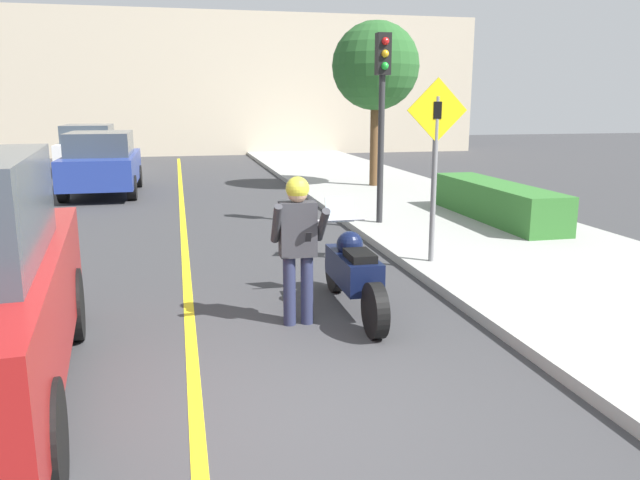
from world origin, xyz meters
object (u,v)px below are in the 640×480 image
(street_tree, at_px, (376,67))
(parked_car_blue, at_px, (102,163))
(motorcycle, at_px, (353,271))
(crossing_sign, at_px, (435,153))
(parked_car_white, at_px, (90,148))
(person_biker, at_px, (298,236))
(traffic_light, at_px, (382,93))

(street_tree, bearing_deg, parked_car_blue, 173.80)
(motorcycle, distance_m, street_tree, 11.03)
(crossing_sign, distance_m, parked_car_blue, 10.89)
(motorcycle, distance_m, parked_car_white, 17.50)
(person_biker, bearing_deg, motorcycle, 21.91)
(person_biker, xyz_separation_m, parked_car_blue, (-3.25, 11.16, -0.16))
(traffic_light, relative_size, parked_car_white, 0.85)
(person_biker, distance_m, street_tree, 11.41)
(street_tree, bearing_deg, traffic_light, -106.40)
(motorcycle, height_order, street_tree, street_tree)
(crossing_sign, bearing_deg, motorcycle, -136.46)
(traffic_light, xyz_separation_m, parked_car_blue, (-5.83, 6.19, -1.77))
(crossing_sign, bearing_deg, parked_car_white, 113.71)
(motorcycle, bearing_deg, person_biker, -158.09)
(motorcycle, xyz_separation_m, crossing_sign, (1.66, 1.58, 1.24))
(street_tree, relative_size, parked_car_blue, 1.07)
(parked_car_white, bearing_deg, traffic_light, -60.36)
(person_biker, bearing_deg, crossing_sign, 38.16)
(traffic_light, relative_size, parked_car_blue, 0.85)
(motorcycle, height_order, traffic_light, traffic_light)
(person_biker, height_order, street_tree, street_tree)
(parked_car_white, bearing_deg, street_tree, -38.37)
(crossing_sign, xyz_separation_m, parked_car_blue, (-5.63, 9.29, -0.88))
(crossing_sign, height_order, parked_car_white, crossing_sign)
(traffic_light, height_order, parked_car_white, traffic_light)
(crossing_sign, xyz_separation_m, traffic_light, (0.21, 3.09, 0.89))
(motorcycle, xyz_separation_m, parked_car_white, (-5.00, 16.76, 0.36))
(crossing_sign, bearing_deg, street_tree, 78.06)
(person_biker, xyz_separation_m, parked_car_white, (-4.29, 17.05, -0.16))
(person_biker, bearing_deg, street_tree, 68.04)
(person_biker, relative_size, traffic_light, 0.47)
(parked_car_blue, bearing_deg, parked_car_white, 100.04)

